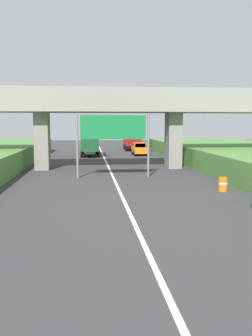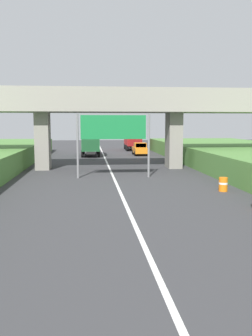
{
  "view_description": "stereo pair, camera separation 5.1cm",
  "coord_description": "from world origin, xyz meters",
  "px_view_note": "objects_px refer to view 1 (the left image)",
  "views": [
    {
      "loc": [
        -1.94,
        0.84,
        4.32
      ],
      "look_at": [
        0.0,
        20.23,
        2.0
      ],
      "focal_mm": 39.85,
      "sensor_mm": 36.0,
      "label": 1
    },
    {
      "loc": [
        -1.89,
        0.83,
        4.32
      ],
      "look_at": [
        0.0,
        20.23,
        2.0
      ],
      "focal_mm": 39.85,
      "sensor_mm": 36.0,
      "label": 2
    }
  ],
  "objects_px": {
    "overhead_highway_sign": "(113,131)",
    "truck_red": "(132,138)",
    "truck_green": "(90,142)",
    "car_orange": "(139,149)",
    "construction_barrel_3": "(223,184)"
  },
  "relations": [
    {
      "from": "overhead_highway_sign",
      "to": "car_orange",
      "type": "xyz_separation_m",
      "value": [
        5.02,
        21.3,
        -2.88
      ]
    },
    {
      "from": "truck_red",
      "to": "car_orange",
      "type": "relative_size",
      "value": 1.78
    },
    {
      "from": "truck_red",
      "to": "construction_barrel_3",
      "type": "bearing_deg",
      "value": -87.76
    },
    {
      "from": "truck_green",
      "to": "construction_barrel_3",
      "type": "bearing_deg",
      "value": -72.99
    },
    {
      "from": "construction_barrel_3",
      "to": "overhead_highway_sign",
      "type": "bearing_deg",
      "value": 134.14
    },
    {
      "from": "overhead_highway_sign",
      "to": "truck_green",
      "type": "height_order",
      "value": "overhead_highway_sign"
    },
    {
      "from": "overhead_highway_sign",
      "to": "truck_green",
      "type": "distance_m",
      "value": 20.82
    },
    {
      "from": "truck_green",
      "to": "car_orange",
      "type": "height_order",
      "value": "truck_green"
    },
    {
      "from": "overhead_highway_sign",
      "to": "truck_red",
      "type": "height_order",
      "value": "overhead_highway_sign"
    },
    {
      "from": "truck_red",
      "to": "overhead_highway_sign",
      "type": "bearing_deg",
      "value": -99.29
    },
    {
      "from": "truck_green",
      "to": "truck_red",
      "type": "bearing_deg",
      "value": 56.97
    },
    {
      "from": "truck_green",
      "to": "car_orange",
      "type": "bearing_deg",
      "value": 5.39
    },
    {
      "from": "overhead_highway_sign",
      "to": "car_orange",
      "type": "height_order",
      "value": "overhead_highway_sign"
    },
    {
      "from": "overhead_highway_sign",
      "to": "car_orange",
      "type": "distance_m",
      "value": 22.08
    },
    {
      "from": "overhead_highway_sign",
      "to": "car_orange",
      "type": "bearing_deg",
      "value": 76.74
    }
  ]
}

